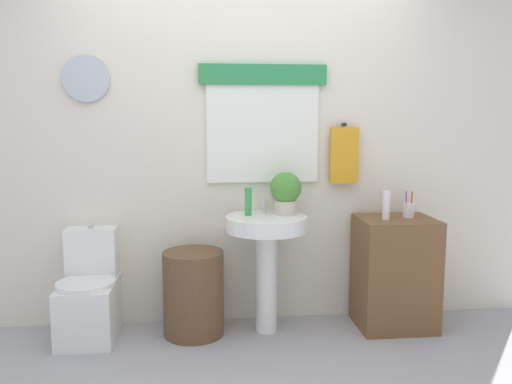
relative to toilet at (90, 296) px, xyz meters
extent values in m
cube|color=silver|center=(1.04, 0.27, 1.02)|extent=(4.40, 0.10, 2.60)
cube|color=white|center=(1.20, 0.20, 1.09)|extent=(0.79, 0.03, 0.69)
cube|color=#2D894C|center=(1.20, 0.19, 1.49)|extent=(0.89, 0.04, 0.14)
cylinder|color=silver|center=(0.00, 0.20, 1.45)|extent=(0.31, 0.03, 0.31)
cylinder|color=black|center=(1.78, 0.19, 1.15)|extent=(0.02, 0.06, 0.02)
cube|color=gold|center=(1.78, 0.17, 0.93)|extent=(0.20, 0.05, 0.40)
cube|color=white|center=(0.00, -0.03, -0.09)|extent=(0.36, 0.50, 0.38)
cylinder|color=white|center=(0.00, -0.09, 0.12)|extent=(0.38, 0.38, 0.03)
cube|color=white|center=(0.00, 0.14, 0.27)|extent=(0.34, 0.18, 0.34)
cylinder|color=silver|center=(0.00, 0.14, 0.45)|extent=(0.04, 0.04, 0.02)
cylinder|color=brown|center=(0.70, -0.03, 0.01)|extent=(0.41, 0.41, 0.58)
cylinder|color=white|center=(1.20, -0.03, 0.08)|extent=(0.15, 0.15, 0.71)
cylinder|color=white|center=(1.20, -0.03, 0.48)|extent=(0.56, 0.56, 0.10)
cylinder|color=silver|center=(1.20, 0.09, 0.58)|extent=(0.03, 0.03, 0.10)
cube|color=brown|center=(2.11, -0.03, 0.11)|extent=(0.52, 0.44, 0.78)
cylinder|color=green|center=(1.08, 0.02, 0.63)|extent=(0.05, 0.05, 0.19)
cylinder|color=beige|center=(1.34, 0.03, 0.58)|extent=(0.15, 0.15, 0.10)
sphere|color=#4C8E38|center=(1.34, 0.03, 0.72)|extent=(0.22, 0.22, 0.22)
cylinder|color=white|center=(2.02, -0.07, 0.60)|extent=(0.05, 0.05, 0.20)
cylinder|color=silver|center=(2.21, -0.01, 0.55)|extent=(0.08, 0.08, 0.10)
cylinder|color=red|center=(2.22, -0.02, 0.60)|extent=(0.01, 0.03, 0.18)
cylinder|color=purple|center=(2.19, -0.01, 0.60)|extent=(0.02, 0.03, 0.18)
camera|label=1|loc=(0.78, -3.49, 1.19)|focal=36.70mm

